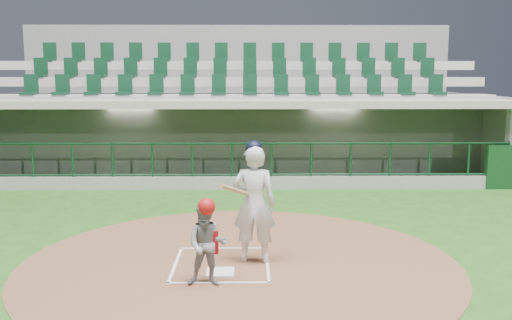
{
  "coord_description": "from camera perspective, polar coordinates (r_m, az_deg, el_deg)",
  "views": [
    {
      "loc": [
        0.44,
        -9.26,
        3.07
      ],
      "look_at": [
        0.6,
        2.6,
        1.3
      ],
      "focal_mm": 40.0,
      "sensor_mm": 36.0,
      "label": 1
    }
  ],
  "objects": [
    {
      "name": "ground",
      "position": [
        9.76,
        -3.39,
        -9.85
      ],
      "size": [
        120.0,
        120.0,
        0.0
      ],
      "primitive_type": "plane",
      "color": "#204C15",
      "rests_on": "ground"
    },
    {
      "name": "dirt_circle",
      "position": [
        9.56,
        -1.62,
        -10.2
      ],
      "size": [
        7.2,
        7.2,
        0.01
      ],
      "primitive_type": "cylinder",
      "color": "brown",
      "rests_on": "ground"
    },
    {
      "name": "home_plate",
      "position": [
        9.09,
        -3.59,
        -11.11
      ],
      "size": [
        0.43,
        0.43,
        0.02
      ],
      "primitive_type": "cube",
      "color": "white",
      "rests_on": "dirt_circle"
    },
    {
      "name": "batter_box_chalk",
      "position": [
        9.47,
        -3.47,
        -10.33
      ],
      "size": [
        1.55,
        1.8,
        0.01
      ],
      "color": "white",
      "rests_on": "ground"
    },
    {
      "name": "dugout_structure",
      "position": [
        17.21,
        -1.75,
        1.46
      ],
      "size": [
        16.4,
        3.7,
        3.0
      ],
      "color": "slate",
      "rests_on": "ground"
    },
    {
      "name": "seating_deck",
      "position": [
        20.23,
        -2.03,
        3.82
      ],
      "size": [
        17.0,
        6.72,
        5.15
      ],
      "color": "slate",
      "rests_on": "ground"
    },
    {
      "name": "batter",
      "position": [
        9.31,
        -0.2,
        -4.25
      ],
      "size": [
        0.92,
        0.92,
        2.02
      ],
      "color": "silver",
      "rests_on": "dirt_circle"
    },
    {
      "name": "catcher",
      "position": [
        8.42,
        -4.93,
        -8.25
      ],
      "size": [
        0.62,
        0.49,
        1.3
      ],
      "color": "gray",
      "rests_on": "dirt_circle"
    }
  ]
}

